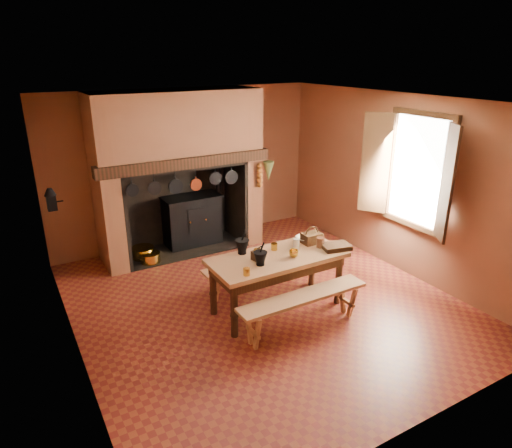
{
  "coord_description": "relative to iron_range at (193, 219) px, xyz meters",
  "views": [
    {
      "loc": [
        -2.95,
        -4.94,
        3.36
      ],
      "look_at": [
        0.07,
        0.3,
        1.08
      ],
      "focal_mm": 32.0,
      "sensor_mm": 36.0,
      "label": 1
    }
  ],
  "objects": [
    {
      "name": "wooden_tray",
      "position": [
        0.95,
        -2.91,
        0.35
      ],
      "size": [
        0.43,
        0.35,
        0.07
      ],
      "primitive_type": "cube",
      "rotation": [
        0.0,
        0.0,
        -0.23
      ],
      "color": "#352310",
      "rests_on": "work_table"
    },
    {
      "name": "work_table",
      "position": [
        0.12,
        -2.71,
        0.19
      ],
      "size": [
        1.86,
        0.82,
        0.8
      ],
      "color": "#B47C52",
      "rests_on": "floor"
    },
    {
      "name": "bench_front",
      "position": [
        0.12,
        -3.32,
        -0.11
      ],
      "size": [
        1.8,
        0.31,
        0.51
      ],
      "color": "#B47C52",
      "rests_on": "floor"
    },
    {
      "name": "bench_back",
      "position": [
        0.12,
        -2.07,
        -0.14
      ],
      "size": [
        1.62,
        0.28,
        0.46
      ],
      "color": "#B47C52",
      "rests_on": "floor"
    },
    {
      "name": "wall_left",
      "position": [
        -2.46,
        -2.45,
        0.92
      ],
      "size": [
        0.02,
        5.5,
        2.8
      ],
      "primitive_type": "cube",
      "color": "brown",
      "rests_on": "floor"
    },
    {
      "name": "mixing_bowl",
      "position": [
        0.75,
        -2.49,
        0.36
      ],
      "size": [
        0.35,
        0.35,
        0.07
      ],
      "primitive_type": "imported",
      "rotation": [
        0.0,
        0.0,
        0.23
      ],
      "color": "#B7AC8D",
      "rests_on": "work_table"
    },
    {
      "name": "brass_cup",
      "position": [
        0.29,
        -2.85,
        0.37
      ],
      "size": [
        0.14,
        0.14,
        0.1
      ],
      "primitive_type": "imported",
      "rotation": [
        0.0,
        0.0,
        -0.13
      ],
      "color": "gold",
      "rests_on": "work_table"
    },
    {
      "name": "mortar_small",
      "position": [
        -0.22,
        -2.84,
        0.42
      ],
      "size": [
        0.18,
        0.18,
        0.31
      ],
      "rotation": [
        0.0,
        0.0,
        -0.21
      ],
      "color": "black",
      "rests_on": "work_table"
    },
    {
      "name": "stoneware_crock",
      "position": [
        0.79,
        -2.76,
        0.39
      ],
      "size": [
        0.15,
        0.15,
        0.14
      ],
      "primitive_type": "cylinder",
      "rotation": [
        0.0,
        0.0,
        -0.35
      ],
      "color": "brown",
      "rests_on": "work_table"
    },
    {
      "name": "glass_jar",
      "position": [
        0.46,
        -2.65,
        0.4
      ],
      "size": [
        0.11,
        0.11,
        0.15
      ],
      "primitive_type": "cylinder",
      "rotation": [
        0.0,
        0.0,
        -0.41
      ],
      "color": "beige",
      "rests_on": "work_table"
    },
    {
      "name": "wicker_basket",
      "position": [
        0.77,
        -2.58,
        0.4
      ],
      "size": [
        0.27,
        0.2,
        0.26
      ],
      "rotation": [
        0.0,
        0.0,
        -0.01
      ],
      "color": "#503518",
      "rests_on": "work_table"
    },
    {
      "name": "window",
      "position": [
        2.39,
        -2.85,
        1.22
      ],
      "size": [
        0.39,
        1.75,
        1.76
      ],
      "color": "white",
      "rests_on": "wall_right"
    },
    {
      "name": "brass_mug_b",
      "position": [
        0.18,
        -2.52,
        0.37
      ],
      "size": [
        0.12,
        0.12,
        0.1
      ],
      "primitive_type": "cylinder",
      "rotation": [
        0.0,
        0.0,
        0.43
      ],
      "color": "gold",
      "rests_on": "work_table"
    },
    {
      "name": "iron_range",
      "position": [
        0.0,
        0.0,
        0.0
      ],
      "size": [
        1.12,
        0.55,
        1.6
      ],
      "color": "black",
      "rests_on": "floor"
    },
    {
      "name": "wall_coffee_mill",
      "position": [
        -2.38,
        -0.9,
        1.03
      ],
      "size": [
        0.23,
        0.16,
        0.31
      ],
      "color": "black",
      "rests_on": "wall_left"
    },
    {
      "name": "hearth_pans",
      "position": [
        -1.01,
        -0.23,
        -0.39
      ],
      "size": [
        0.51,
        0.62,
        0.2
      ],
      "color": "gold",
      "rests_on": "floor"
    },
    {
      "name": "onion_string",
      "position": [
        1.04,
        -0.66,
        0.85
      ],
      "size": [
        0.12,
        0.1,
        0.46
      ],
      "primitive_type": null,
      "color": "#995A1C",
      "rests_on": "chimney_breast"
    },
    {
      "name": "brass_mug_a",
      "position": [
        -0.51,
        -3.0,
        0.37
      ],
      "size": [
        0.11,
        0.11,
        0.09
      ],
      "primitive_type": "cylinder",
      "rotation": [
        0.0,
        0.0,
        0.33
      ],
      "color": "gold",
      "rests_on": "work_table"
    },
    {
      "name": "ceiling",
      "position": [
        0.04,
        -2.45,
        2.32
      ],
      "size": [
        5.5,
        5.5,
        0.0
      ],
      "primitive_type": "plane",
      "rotation": [
        3.14,
        0.0,
        0.0
      ],
      "color": "silver",
      "rests_on": "back_wall"
    },
    {
      "name": "wall_front",
      "position": [
        0.04,
        -5.2,
        0.92
      ],
      "size": [
        5.0,
        0.02,
        2.8
      ],
      "primitive_type": "cube",
      "color": "brown",
      "rests_on": "floor"
    },
    {
      "name": "coffee_grinder",
      "position": [
        -0.18,
        -2.68,
        0.39
      ],
      "size": [
        0.18,
        0.15,
        0.19
      ],
      "rotation": [
        0.0,
        0.0,
        0.23
      ],
      "color": "#352310",
      "rests_on": "work_table"
    },
    {
      "name": "chimney_breast",
      "position": [
        -0.26,
        -0.14,
        1.33
      ],
      "size": [
        2.95,
        0.96,
        2.8
      ],
      "color": "brown",
      "rests_on": "floor"
    },
    {
      "name": "hanging_pans",
      "position": [
        -0.3,
        -0.64,
        0.88
      ],
      "size": [
        1.92,
        0.29,
        0.27
      ],
      "color": "black",
      "rests_on": "chimney_breast"
    },
    {
      "name": "wall_right",
      "position": [
        2.54,
        -2.45,
        0.92
      ],
      "size": [
        0.02,
        5.5,
        2.8
      ],
      "primitive_type": "cube",
      "color": "brown",
      "rests_on": "floor"
    },
    {
      "name": "mortar_large",
      "position": [
        -0.26,
        -2.41,
        0.43
      ],
      "size": [
        0.2,
        0.2,
        0.34
      ],
      "rotation": [
        0.0,
        0.0,
        -0.06
      ],
      "color": "black",
      "rests_on": "work_table"
    },
    {
      "name": "back_wall",
      "position": [
        0.04,
        0.3,
        0.92
      ],
      "size": [
        5.0,
        0.02,
        2.8
      ],
      "primitive_type": "cube",
      "color": "brown",
      "rests_on": "floor"
    },
    {
      "name": "floor",
      "position": [
        0.04,
        -2.45,
        -0.48
      ],
      "size": [
        5.5,
        5.5,
        0.0
      ],
      "primitive_type": "plane",
      "color": "brown",
      "rests_on": "ground"
    },
    {
      "name": "herb_bunch",
      "position": [
        1.22,
        -0.66,
        0.9
      ],
      "size": [
        0.2,
        0.2,
        0.35
      ],
      "primitive_type": "cone",
      "rotation": [
        3.14,
        0.0,
        0.0
      ],
      "color": "#586730",
      "rests_on": "chimney_breast"
    }
  ]
}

